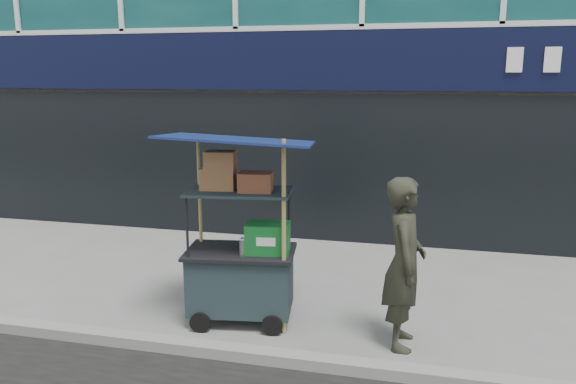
# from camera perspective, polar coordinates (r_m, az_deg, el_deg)

# --- Properties ---
(ground) EXTENTS (80.00, 80.00, 0.00)m
(ground) POSITION_cam_1_polar(r_m,az_deg,el_deg) (5.71, 2.17, -16.37)
(ground) COLOR slate
(ground) RESTS_ON ground
(curb) EXTENTS (80.00, 0.18, 0.12)m
(curb) POSITION_cam_1_polar(r_m,az_deg,el_deg) (5.51, 1.75, -16.79)
(curb) COLOR gray
(curb) RESTS_ON ground
(vendor_cart) EXTENTS (1.71, 1.31, 2.12)m
(vendor_cart) POSITION_cam_1_polar(r_m,az_deg,el_deg) (6.19, -4.70, -6.60)
(vendor_cart) COLOR #19282B
(vendor_cart) RESTS_ON ground
(vendor_man) EXTENTS (0.44, 0.65, 1.74)m
(vendor_man) POSITION_cam_1_polar(r_m,az_deg,el_deg) (5.72, 11.72, -7.09)
(vendor_man) COLOR #292A1F
(vendor_man) RESTS_ON ground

